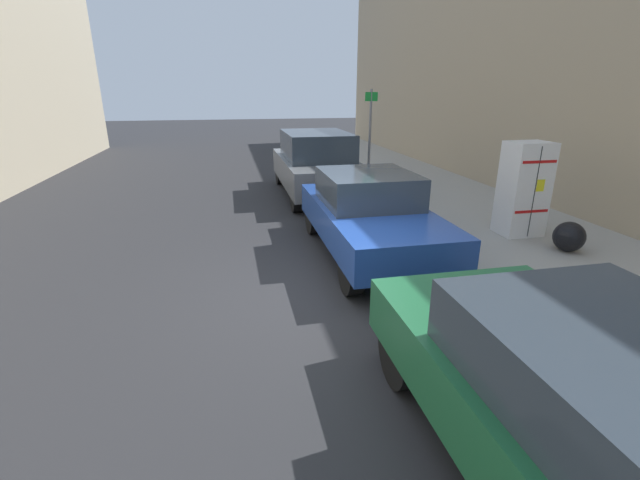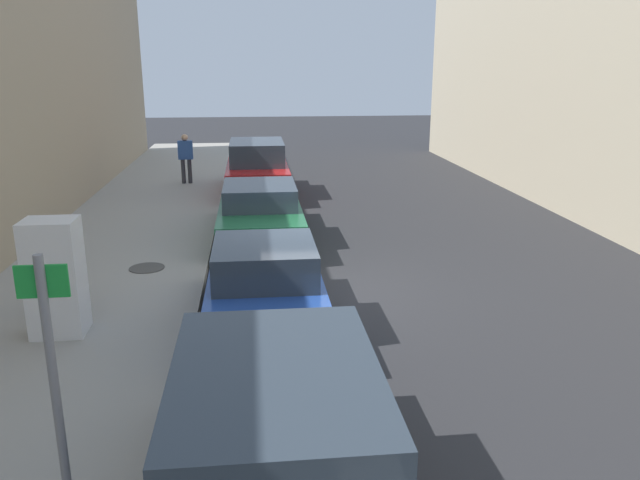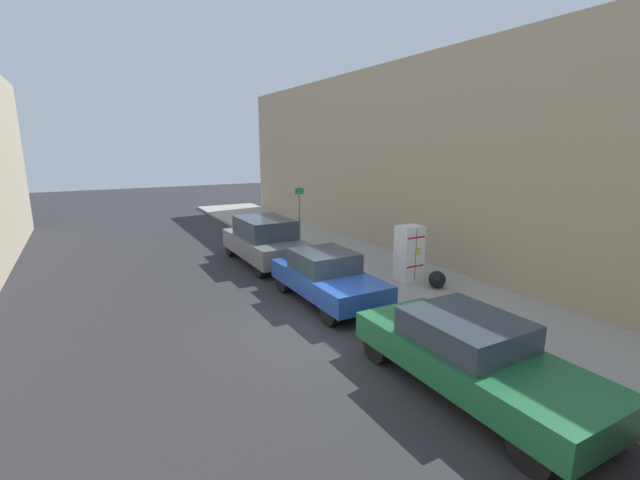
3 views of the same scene
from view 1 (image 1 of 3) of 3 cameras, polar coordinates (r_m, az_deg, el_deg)
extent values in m
plane|color=#28282B|center=(6.22, -0.15, -7.57)|extent=(80.00, 80.00, 0.00)
cube|color=#9E998E|center=(8.17, 31.21, -3.21)|extent=(4.00, 44.00, 0.14)
cube|color=white|center=(9.09, 25.49, 6.14)|extent=(0.77, 0.63, 1.78)
cube|color=black|center=(8.85, 26.70, 5.64)|extent=(0.01, 0.01, 1.69)
cube|color=yellow|center=(8.88, 27.33, 6.47)|extent=(0.16, 0.01, 0.22)
cube|color=red|center=(8.75, 27.27, 9.24)|extent=(0.69, 0.01, 0.05)
cube|color=red|center=(8.93, 26.36, 3.43)|extent=(0.69, 0.01, 0.05)
cylinder|color=#47443F|center=(6.70, 34.20, -7.72)|extent=(0.70, 0.70, 0.02)
cylinder|color=slate|center=(12.65, 6.63, 13.24)|extent=(0.07, 0.07, 2.70)
cube|color=#198C33|center=(12.56, 6.88, 18.45)|extent=(0.36, 0.02, 0.24)
sphere|color=black|center=(8.62, 30.27, 0.39)|extent=(0.53, 0.53, 0.53)
cube|color=slate|center=(12.06, -0.47, 9.22)|extent=(1.93, 4.50, 0.70)
cube|color=#2D3842|center=(11.95, -0.48, 12.53)|extent=(1.70, 2.48, 0.70)
cylinder|color=black|center=(10.75, 5.70, 5.97)|extent=(0.22, 0.68, 0.68)
cylinder|color=black|center=(10.38, -3.17, 5.55)|extent=(0.22, 0.68, 0.68)
cylinder|color=black|center=(13.89, 1.58, 9.11)|extent=(0.22, 0.68, 0.68)
cylinder|color=black|center=(13.61, -5.36, 8.82)|extent=(0.22, 0.68, 0.68)
cube|color=#23479E|center=(7.57, 6.71, 2.52)|extent=(1.76, 4.06, 0.55)
cube|color=#2D3842|center=(7.62, 6.40, 6.92)|extent=(1.55, 1.70, 0.55)
cylinder|color=black|center=(6.73, 16.50, -2.86)|extent=(0.22, 0.73, 0.73)
cylinder|color=black|center=(6.18, 4.12, -4.06)|extent=(0.22, 0.73, 0.73)
cylinder|color=black|center=(9.17, 8.33, 3.66)|extent=(0.22, 0.73, 0.73)
cylinder|color=black|center=(8.78, -0.91, 3.15)|extent=(0.22, 0.73, 0.73)
cube|color=#1E6038|center=(3.60, 36.27, -22.66)|extent=(1.89, 4.74, 0.55)
cube|color=#2D3842|center=(3.42, 35.14, -13.74)|extent=(1.67, 1.99, 0.50)
cylinder|color=black|center=(5.25, 27.74, -11.13)|extent=(0.22, 0.70, 0.70)
cylinder|color=black|center=(4.46, 10.68, -14.60)|extent=(0.22, 0.70, 0.70)
camera|label=2|loc=(16.43, -3.45, 23.83)|focal=35.00mm
camera|label=3|loc=(4.95, -146.65, 2.58)|focal=24.00mm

